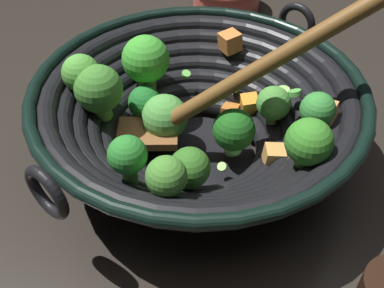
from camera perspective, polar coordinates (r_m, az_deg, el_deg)
ground_plane at (r=0.57m, az=0.71°, el=-1.77°), size 4.00×4.00×0.00m
wok at (r=0.52m, az=0.62°, el=3.82°), size 0.37×0.37×0.22m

